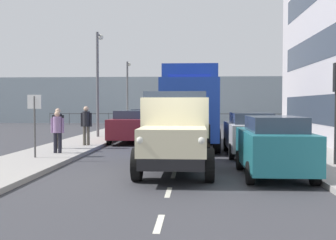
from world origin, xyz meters
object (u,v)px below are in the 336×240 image
Objects in this scene: car_teal_kerbside_near at (273,145)px; car_silver_kerbside_1 at (250,133)px; lamp_post_promenade at (98,74)px; pedestrian_near_railing at (57,129)px; lorry_cargo_blue at (190,104)px; car_black_oppositeside_1 at (144,121)px; pedestrian_with_bag at (58,125)px; street_sign at (35,115)px; lamp_post_far at (128,87)px; truck_vintage_cream at (175,134)px; pedestrian_in_dark_coat at (86,122)px; car_maroon_oppositeside_0 at (130,126)px; car_white_oppositeside_2 at (154,118)px.

car_teal_kerbside_near is 0.89× the size of car_silver_kerbside_1.
car_silver_kerbside_1 is 0.71× the size of lamp_post_promenade.
lorry_cargo_blue is at bearing -139.91° from pedestrian_near_railing.
pedestrian_near_railing is (1.92, 11.68, 0.21)m from car_black_oppositeside_1.
lorry_cargo_blue is 4.74× the size of pedestrian_with_bag.
car_teal_kerbside_near is 0.63× the size of lamp_post_promenade.
lamp_post_far is at bearing -90.07° from street_sign.
truck_vintage_cream is 2.85m from car_teal_kerbside_near.
pedestrian_near_railing is (7.59, -3.85, 0.22)m from car_teal_kerbside_near.
street_sign is at bearing 81.00° from pedestrian_in_dark_coat.
pedestrian_with_bag is (2.44, 4.31, 0.27)m from car_maroon_oppositeside_0.
street_sign is (-0.15, 2.90, 0.51)m from pedestrian_with_bag.
car_maroon_oppositeside_0 is at bearing -25.93° from lorry_cargo_blue.
street_sign is (0.37, 1.33, 0.57)m from pedestrian_near_railing.
car_black_oppositeside_1 is at bearing -99.95° from street_sign.
truck_vintage_cream is at bearing 57.74° from car_silver_kerbside_1.
pedestrian_in_dark_coat is at bearing 92.44° from lamp_post_far.
car_silver_kerbside_1 and car_white_oppositeside_2 have the same top height.
lorry_cargo_blue reaches higher than pedestrian_in_dark_coat.
lorry_cargo_blue reaches higher than car_silver_kerbside_1.
car_black_oppositeside_1 is at bearing -122.81° from lamp_post_promenade.
truck_vintage_cream is at bearing -8.62° from car_teal_kerbside_near.
lorry_cargo_blue is at bearing 154.07° from car_maroon_oppositeside_0.
pedestrian_near_railing reaches higher than car_white_oppositeside_2.
car_silver_kerbside_1 is 0.79× the size of lamp_post_far.
lamp_post_far reaches higher than car_white_oppositeside_2.
car_silver_kerbside_1 is 7.66m from pedestrian_near_railing.
car_white_oppositeside_2 is 19.62m from street_sign.
street_sign reaches higher than car_maroon_oppositeside_0.
lamp_post_far is 19.98m from street_sign.
car_maroon_oppositeside_0 is 2.54× the size of pedestrian_near_railing.
truck_vintage_cream is 2.51× the size of street_sign.
car_white_oppositeside_2 is 2.63× the size of pedestrian_with_bag.
car_black_oppositeside_1 is at bearing 108.14° from lamp_post_far.
lamp_post_promenade is (5.49, -3.84, 1.76)m from lorry_cargo_blue.
car_teal_kerbside_near and car_maroon_oppositeside_0 have the same top height.
car_white_oppositeside_2 is at bearing -96.03° from pedestrian_near_railing.
pedestrian_in_dark_coat is (7.27, -2.00, 0.33)m from car_silver_kerbside_1.
car_white_oppositeside_2 is at bearing -75.54° from car_teal_kerbside_near.
pedestrian_near_railing is 3.03m from pedestrian_in_dark_coat.
car_maroon_oppositeside_0 and car_black_oppositeside_1 have the same top height.
lamp_post_far is (7.93, -22.42, 2.61)m from car_teal_kerbside_near.
car_teal_kerbside_near is at bearing 109.48° from lamp_post_far.
truck_vintage_cream is 1.32× the size of car_black_oppositeside_1.
truck_vintage_cream reaches higher than car_maroon_oppositeside_0.
car_silver_kerbside_1 and car_maroon_oppositeside_0 have the same top height.
street_sign reaches higher than pedestrian_in_dark_coat.
car_maroon_oppositeside_0 is 0.97× the size of car_black_oppositeside_1.
car_teal_kerbside_near is at bearing 146.24° from pedestrian_with_bag.
truck_vintage_cream is 1.36× the size of car_maroon_oppositeside_0.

